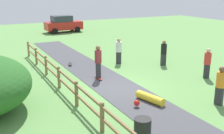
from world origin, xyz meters
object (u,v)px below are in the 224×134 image
Objects in this scene: trash_bin at (142,131)px; skater_riding at (98,61)px; skater_fallen at (149,98)px; parked_car_red at (63,24)px; bystander_orange at (220,84)px; bystander_white at (119,50)px; bystander_red at (207,62)px; skateboard_loose at (70,64)px; bystander_black at (164,52)px.

skater_riding is at bearing 77.21° from trash_bin.
skater_fallen is at bearing -81.49° from skater_riding.
skater_riding is 0.44× the size of parked_car_red.
bystander_orange is 0.40× the size of parked_car_red.
bystander_white reaches higher than skater_fallen.
skater_fallen is 0.88× the size of bystander_red.
skater_riding reaches higher than skateboard_loose.
bystander_black is at bearing -85.35° from parked_car_red.
bystander_white is at bearing 93.94° from bystander_orange.
trash_bin is at bearing -114.24° from bystander_white.
parked_car_red is at bearing 82.04° from skater_fallen.
bystander_white is 8.10m from bystander_orange.
bystander_black is at bearing 73.65° from bystander_orange.
skateboard_loose is at bearing 96.95° from skater_riding.
bystander_red is at bearing 30.82° from trash_bin.
skateboard_loose is 3.36m from bystander_white.
bystander_red is (5.52, -2.59, -0.14)m from skater_riding.
trash_bin is at bearing -96.11° from skateboard_loose.
trash_bin is at bearing -131.09° from bystander_black.
skater_fallen is at bearing -132.66° from bystander_black.
bystander_orange is (2.57, -1.56, 0.75)m from skater_fallen.
bystander_red reaches higher than bystander_black.
bystander_black reaches higher than skater_fallen.
trash_bin is 0.60× the size of skater_fallen.
bystander_red is 1.03× the size of bystander_black.
skateboard_loose is 0.48× the size of bystander_red.
skater_riding is 1.14× the size of bystander_black.
bystander_orange is at bearing -86.06° from bystander_white.
trash_bin is 0.21× the size of parked_car_red.
parked_car_red is (1.04, 15.38, 0.01)m from bystander_white.
skater_riding is 18.21m from parked_car_red.
bystander_white is (2.02, 6.52, 0.75)m from skater_fallen.
skater_fallen is 0.87× the size of bystander_orange.
bystander_orange reaches higher than bystander_black.
skateboard_loose is at bearing 153.04° from bystander_black.
skateboard_loose is (-0.43, 3.56, -0.99)m from skater_riding.
bystander_white is (4.17, 9.26, 0.50)m from trash_bin.
trash_bin reaches higher than skateboard_loose.
bystander_white reaches higher than trash_bin.
parked_car_red reaches higher than bystander_orange.
skateboard_loose is at bearing 97.78° from skater_fallen.
skater_riding is 6.46m from bystander_orange.
trash_bin is 4.90m from bystander_orange.
parked_car_red is (-1.39, 17.07, 0.05)m from bystander_black.
bystander_white is at bearing 65.76° from trash_bin.
bystander_red is 3.83m from bystander_orange.
bystander_black is at bearing -26.96° from skateboard_loose.
skater_fallen is 7.69m from skateboard_loose.
skateboard_loose is 0.19× the size of parked_car_red.
bystander_orange is at bearing -60.48° from skater_riding.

